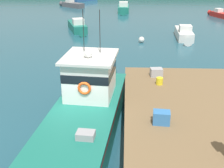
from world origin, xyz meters
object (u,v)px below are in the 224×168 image
at_px(bait_bucket, 159,81).
at_px(moored_boat_outer_mooring, 220,14).
at_px(moored_boat_far_left, 184,34).
at_px(main_fishing_boat, 88,105).
at_px(mooring_buoy_spare_mooring, 141,40).
at_px(moored_boat_mid_harbor, 71,4).
at_px(crate_stack_mid_dock, 161,117).
at_px(crate_single_by_cleat, 156,72).
at_px(moored_boat_near_channel, 124,8).
at_px(moored_boat_off_the_point, 78,27).

distance_m(bait_bucket, moored_boat_outer_mooring, 28.60).
bearing_deg(bait_bucket, moored_boat_far_left, 74.90).
xyz_separation_m(main_fishing_boat, mooring_buoy_spare_mooring, (2.95, 14.60, -0.75)).
bearing_deg(moored_boat_mid_harbor, moored_boat_outer_mooring, -21.70).
bearing_deg(crate_stack_mid_dock, bait_bucket, 85.12).
xyz_separation_m(bait_bucket, moored_boat_outer_mooring, (10.66, 26.52, -1.00)).
xyz_separation_m(crate_stack_mid_dock, crate_single_by_cleat, (0.26, 4.76, -0.03)).
bearing_deg(moored_boat_near_channel, moored_boat_far_left, -69.87).
relative_size(crate_single_by_cleat, moored_boat_outer_mooring, 0.14).
height_order(crate_single_by_cleat, bait_bucket, crate_single_by_cleat).
relative_size(main_fishing_boat, moored_boat_off_the_point, 1.82).
relative_size(moored_boat_far_left, moored_boat_mid_harbor, 1.16).
relative_size(bait_bucket, moored_boat_outer_mooring, 0.08).
bearing_deg(moored_boat_off_the_point, main_fishing_boat, -79.70).
bearing_deg(crate_stack_mid_dock, crate_single_by_cleat, 86.85).
height_order(crate_single_by_cleat, moored_boat_far_left, crate_single_by_cleat).
bearing_deg(bait_bucket, crate_single_by_cleat, 92.70).
relative_size(moored_boat_near_channel, moored_boat_outer_mooring, 1.40).
bearing_deg(main_fishing_boat, crate_single_by_cleat, 44.55).
height_order(main_fishing_boat, moored_boat_far_left, main_fishing_boat).
relative_size(moored_boat_off_the_point, moored_boat_mid_harbor, 1.19).
bearing_deg(crate_single_by_cleat, mooring_buoy_spare_mooring, 90.89).
height_order(crate_stack_mid_dock, moored_boat_outer_mooring, crate_stack_mid_dock).
xyz_separation_m(moored_boat_far_left, moored_boat_mid_harbor, (-14.32, 20.76, -0.02)).
distance_m(moored_boat_mid_harbor, mooring_buoy_spare_mooring, 24.57).
height_order(moored_boat_near_channel, moored_boat_far_left, moored_boat_near_channel).
relative_size(moored_boat_far_left, moored_boat_off_the_point, 0.97).
distance_m(moored_boat_far_left, mooring_buoy_spare_mooring, 4.35).
height_order(bait_bucket, moored_boat_outer_mooring, bait_bucket).
bearing_deg(moored_boat_mid_harbor, mooring_buoy_spare_mooring, -65.31).
distance_m(crate_stack_mid_dock, moored_boat_far_left, 18.35).
bearing_deg(moored_boat_far_left, moored_boat_near_channel, 110.13).
xyz_separation_m(moored_boat_mid_harbor, mooring_buoy_spare_mooring, (10.26, -22.33, -0.18)).
bearing_deg(bait_bucket, moored_boat_near_channel, 93.84).
relative_size(crate_single_by_cleat, moored_boat_near_channel, 0.10).
bearing_deg(moored_boat_near_channel, bait_bucket, -86.16).
bearing_deg(crate_stack_mid_dock, moored_boat_outer_mooring, 70.03).
bearing_deg(main_fishing_boat, moored_boat_near_channel, 87.94).
xyz_separation_m(bait_bucket, mooring_buoy_spare_mooring, (-0.23, 12.61, -1.11)).
bearing_deg(moored_boat_off_the_point, mooring_buoy_spare_mooring, -34.55).
height_order(moored_boat_near_channel, moored_boat_outer_mooring, moored_boat_near_channel).
distance_m(moored_boat_outer_mooring, moored_boat_mid_harbor, 22.77).
bearing_deg(moored_boat_mid_harbor, moored_boat_far_left, -55.40).
height_order(bait_bucket, moored_boat_near_channel, bait_bucket).
bearing_deg(moored_boat_off_the_point, moored_boat_outer_mooring, 28.78).
height_order(moored_boat_outer_mooring, mooring_buoy_spare_mooring, moored_boat_outer_mooring).
xyz_separation_m(main_fishing_boat, crate_stack_mid_dock, (2.87, -1.68, 0.43)).
distance_m(moored_boat_outer_mooring, moored_boat_off_the_point, 19.73).
xyz_separation_m(main_fishing_boat, moored_boat_outer_mooring, (13.84, 28.51, -0.64)).
height_order(crate_stack_mid_dock, moored_boat_mid_harbor, crate_stack_mid_dock).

